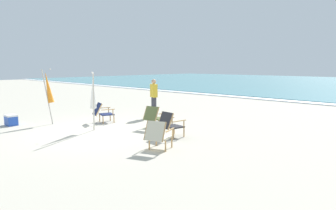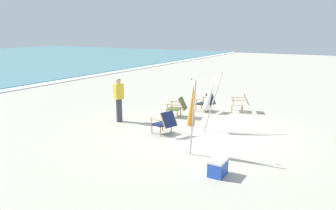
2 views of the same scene
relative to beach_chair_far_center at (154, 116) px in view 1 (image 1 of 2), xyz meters
name	(u,v)px [view 1 (image 1 of 2)]	position (x,y,z in m)	size (l,w,h in m)	color
ground_plane	(96,131)	(-1.10, -1.72, -0.42)	(80.00, 80.00, 0.00)	#B7AF9E
surf_band	(267,99)	(-1.10, 11.21, -0.39)	(80.00, 1.10, 0.06)	white
beach_chair_far_center	(154,116)	(0.00, 0.00, 0.00)	(0.71, 0.84, 0.79)	#515B33
beach_chair_front_left	(170,124)	(1.36, -0.62, 0.00)	(0.65, 0.77, 0.81)	#28282D
beach_chair_back_left	(158,134)	(2.10, -1.86, 0.00)	(0.80, 0.89, 0.79)	beige
beach_chair_mid_center	(102,112)	(-2.18, -0.70, 0.00)	(0.77, 0.89, 0.79)	#19234C
umbrella_furled_white	(93,93)	(-1.05, -1.79, 0.89)	(0.75, 0.51, 2.01)	#B7B2A8
umbrella_furled_orange	(48,88)	(-3.37, -2.26, 0.96)	(0.42, 0.43, 2.11)	#B7B2A8
person_near_chairs	(154,98)	(-1.67, 1.57, 0.41)	(0.39, 0.30, 1.63)	#383842
cooler_box	(11,120)	(-4.21, -3.35, -0.22)	(0.49, 0.35, 0.40)	blue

